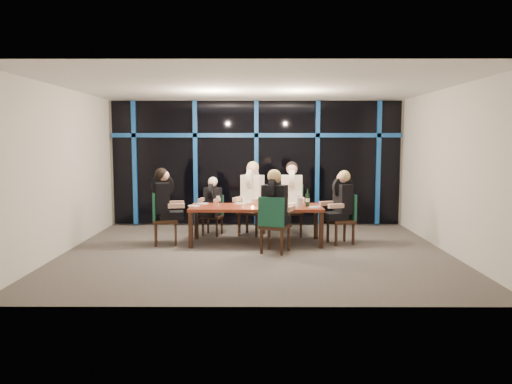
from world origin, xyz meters
TOP-DOWN VIEW (x-y plane):
  - room at (0.00, 0.00)m, footprint 7.04×7.00m
  - window_wall at (0.01, 2.93)m, footprint 6.86×0.43m
  - dining_table at (0.00, 0.80)m, footprint 2.60×1.00m
  - chair_far_left at (-0.93, 1.74)m, footprint 0.49×0.49m
  - chair_far_mid at (-0.06, 1.75)m, footprint 0.66×0.66m
  - chair_far_right at (0.77, 1.73)m, footprint 0.54×0.54m
  - chair_end_left at (-1.87, 0.67)m, footprint 0.55×0.55m
  - chair_end_right at (1.76, 0.79)m, footprint 0.58×0.58m
  - chair_near_mid at (0.32, -0.09)m, footprint 0.63×0.63m
  - diner_far_left at (-0.95, 1.67)m, footprint 0.49×0.58m
  - diner_far_mid at (-0.10, 1.67)m, footprint 0.68×0.75m
  - diner_far_right at (0.76, 1.64)m, footprint 0.56×0.69m
  - diner_end_left at (-1.78, 0.68)m, footprint 0.68×0.56m
  - diner_end_right at (1.68, 0.77)m, footprint 0.68×0.59m
  - diner_near_mid at (0.35, -0.01)m, footprint 0.64×0.71m
  - plate_far_left at (-1.09, 1.13)m, footprint 0.24×0.24m
  - plate_far_mid at (-0.32, 1.15)m, footprint 0.24×0.24m
  - plate_far_right at (0.72, 1.07)m, footprint 0.24×0.24m
  - plate_end_left at (-1.23, 0.78)m, footprint 0.24×0.24m
  - plate_end_right at (1.14, 0.60)m, footprint 0.24×0.24m
  - plate_near_mid at (0.56, 0.52)m, footprint 0.24×0.24m
  - wine_bottle at (1.01, 0.74)m, footprint 0.08×0.08m
  - water_pitcher at (0.84, 0.63)m, footprint 0.12×0.10m
  - tea_light at (-0.07, 0.52)m, footprint 0.05×0.05m
  - wine_glass_a at (-0.26, 0.63)m, footprint 0.08×0.08m
  - wine_glass_b at (0.19, 1.00)m, footprint 0.08×0.08m
  - wine_glass_c at (0.39, 0.72)m, footprint 0.07×0.07m
  - wine_glass_d at (-0.76, 0.84)m, footprint 0.07×0.07m
  - wine_glass_e at (0.85, 1.02)m, footprint 0.08×0.08m

SIDE VIEW (x-z plane):
  - chair_far_left at x=-0.93m, z-range 0.05..0.91m
  - chair_end_right at x=1.76m, z-range 0.06..1.05m
  - chair_end_left at x=-1.87m, z-range 0.06..1.09m
  - chair_near_mid at x=0.32m, z-range 0.06..1.10m
  - chair_far_right at x=0.77m, z-range 0.06..1.15m
  - chair_far_mid at x=-0.06m, z-range 0.06..1.15m
  - dining_table at x=0.00m, z-range 0.31..1.06m
  - plate_far_left at x=-1.09m, z-range 0.75..0.76m
  - plate_far_mid at x=-0.32m, z-range 0.75..0.76m
  - plate_far_right at x=0.72m, z-range 0.75..0.76m
  - plate_end_left at x=-1.23m, z-range 0.75..0.76m
  - plate_end_right at x=1.14m, z-range 0.75..0.76m
  - plate_near_mid at x=0.56m, z-range 0.75..0.76m
  - tea_light at x=-0.07m, z-range 0.75..0.78m
  - diner_far_left at x=-0.95m, z-range 0.40..1.24m
  - water_pitcher at x=0.84m, z-range 0.75..0.94m
  - wine_glass_c at x=0.39m, z-range 0.79..0.96m
  - wine_bottle at x=1.01m, z-range 0.71..1.06m
  - wine_glass_d at x=-0.76m, z-range 0.79..0.99m
  - wine_glass_b at x=0.19m, z-range 0.79..0.99m
  - wine_glass_a at x=-0.26m, z-range 0.79..0.99m
  - wine_glass_e at x=0.85m, z-range 0.79..0.99m
  - diner_end_right at x=1.68m, z-range 0.46..1.43m
  - diner_end_left at x=-1.78m, z-range 0.48..1.48m
  - diner_near_mid at x=0.35m, z-range 0.49..1.50m
  - diner_far_right at x=0.76m, z-range 0.50..1.56m
  - diner_far_mid at x=-0.10m, z-range 0.51..1.56m
  - window_wall at x=0.01m, z-range 0.08..3.02m
  - room at x=0.00m, z-range 0.51..3.53m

